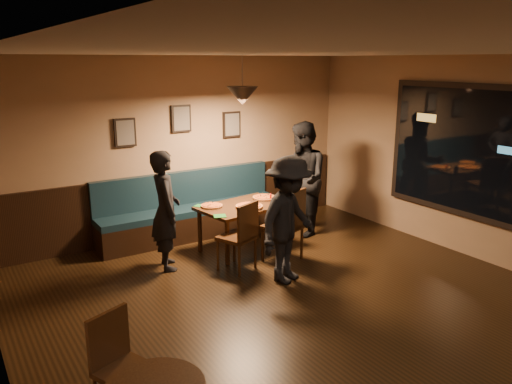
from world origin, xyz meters
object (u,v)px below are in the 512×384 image
Objects in this scene: chair_near_left at (237,236)px; diner_left at (166,210)px; chair_near_right at (283,225)px; diner_front at (288,220)px; booth_bench at (192,206)px; dining_table at (243,227)px; soda_glass at (289,199)px; tabasco_bottle at (271,197)px; diner_right at (302,179)px; cafe_chair_far at (125,369)px.

chair_near_left is 1.00m from diner_left.
chair_near_right is 0.64× the size of diner_front.
dining_table is (0.41, -0.90, -0.16)m from booth_bench.
diner_front is (-0.33, -0.59, 0.29)m from chair_near_right.
chair_near_left is at bearing -165.26° from soda_glass.
tabasco_bottle is at bearing 42.86° from diner_front.
diner_left is (-0.82, -0.94, 0.30)m from booth_bench.
booth_bench is 1.60m from soda_glass.
chair_near_left reaches higher than soda_glass.
dining_table is 0.70× the size of diner_right.
soda_glass is (0.37, 0.35, 0.23)m from chair_near_right.
booth_bench is at bearing -97.88° from diner_right.
chair_near_left is at bearing 96.69° from diner_front.
diner_right is at bearing 36.16° from soda_glass.
cafe_chair_far is at bearing 164.40° from diner_left.
diner_front is at bearing -22.87° from diner_right.
soda_glass reaches higher than dining_table.
chair_near_left is at bearing -92.34° from booth_bench.
chair_near_right is at bearing -100.11° from diner_left.
cafe_chair_far is (-3.15, -2.65, -0.31)m from tabasco_bottle.
chair_near_right is 8.70× the size of tabasco_bottle.
diner_left is 2.37m from diner_right.
diner_right is at bearing 0.54° from chair_near_left.
chair_near_right is 1.20× the size of cafe_chair_far.
diner_front is 2.96m from cafe_chair_far.
diner_front is (0.36, -0.66, 0.33)m from chair_near_left.
cafe_chair_far is (-2.21, -2.07, -0.04)m from chair_near_left.
diner_left is 1.70m from tabasco_bottle.
dining_table is 0.79× the size of diner_left.
diner_right is (2.36, 0.12, 0.10)m from diner_left.
diner_front is at bearing -82.04° from booth_bench.
soda_glass is at bearing -67.93° from tabasco_bottle.
chair_near_right is 7.24× the size of soda_glass.
tabasco_bottle reaches higher than dining_table.
diner_right is 2.10× the size of cafe_chair_far.
cafe_chair_far is (-3.27, -2.35, -0.32)m from soda_glass.
cafe_chair_far is (-3.82, -2.74, -0.47)m from diner_right.
booth_bench is 2.20m from diner_front.
tabasco_bottle is at bearing 49.90° from chair_near_right.
booth_bench is 1.00m from dining_table.
booth_bench reaches higher than dining_table.
diner_left is 1.65m from diner_front.
cafe_chair_far is at bearing -173.45° from diner_front.
soda_glass is (0.60, -0.32, 0.41)m from dining_table.
chair_near_left reaches higher than cafe_chair_far.
cafe_chair_far is (-2.91, -2.00, -0.09)m from chair_near_right.
tabasco_bottle is (-0.12, 0.30, -0.01)m from soda_glass.
diner_right reaches higher than dining_table.
chair_near_left is at bearing -136.15° from dining_table.
diner_left reaches higher than cafe_chair_far.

